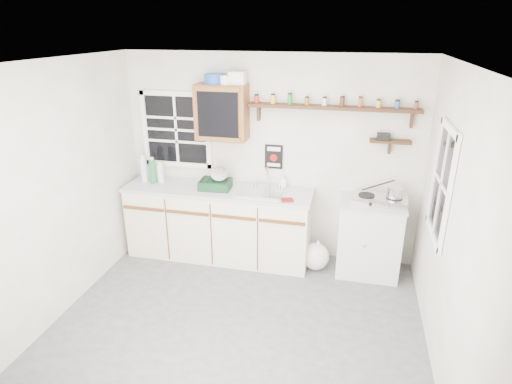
# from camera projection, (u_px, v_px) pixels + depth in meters

# --- Properties ---
(room) EXTENTS (3.64, 3.24, 2.54)m
(room) POSITION_uv_depth(u_px,v_px,m) (235.00, 210.00, 3.78)
(room) COLOR #48484A
(room) RESTS_ON ground
(main_cabinet) EXTENTS (2.31, 0.63, 0.92)m
(main_cabinet) POSITION_uv_depth(u_px,v_px,m) (219.00, 222.00, 5.37)
(main_cabinet) COLOR beige
(main_cabinet) RESTS_ON floor
(right_cabinet) EXTENTS (0.73, 0.57, 0.91)m
(right_cabinet) POSITION_uv_depth(u_px,v_px,m) (369.00, 237.00, 5.01)
(right_cabinet) COLOR silver
(right_cabinet) RESTS_ON floor
(sink) EXTENTS (0.52, 0.44, 0.29)m
(sink) POSITION_uv_depth(u_px,v_px,m) (261.00, 191.00, 5.10)
(sink) COLOR #BBBCC0
(sink) RESTS_ON main_cabinet
(upper_cabinet) EXTENTS (0.60, 0.32, 0.65)m
(upper_cabinet) POSITION_uv_depth(u_px,v_px,m) (222.00, 112.00, 5.00)
(upper_cabinet) COLOR brown
(upper_cabinet) RESTS_ON wall_back
(upper_cabinet_clutter) EXTENTS (0.48, 0.24, 0.14)m
(upper_cabinet_clutter) POSITION_uv_depth(u_px,v_px,m) (223.00, 79.00, 4.85)
(upper_cabinet_clutter) COLOR #18449F
(upper_cabinet_clutter) RESTS_ON upper_cabinet
(spice_shelf) EXTENTS (1.91, 0.18, 0.34)m
(spice_shelf) POSITION_uv_depth(u_px,v_px,m) (332.00, 107.00, 4.76)
(spice_shelf) COLOR #32180E
(spice_shelf) RESTS_ON wall_back
(secondary_shelf) EXTENTS (0.45, 0.16, 0.24)m
(secondary_shelf) POSITION_uv_depth(u_px,v_px,m) (388.00, 140.00, 4.76)
(secondary_shelf) COLOR #32180E
(secondary_shelf) RESTS_ON wall_back
(warning_sign) EXTENTS (0.22, 0.02, 0.30)m
(warning_sign) POSITION_uv_depth(u_px,v_px,m) (274.00, 157.00, 5.20)
(warning_sign) COLOR black
(warning_sign) RESTS_ON wall_back
(window_back) EXTENTS (0.93, 0.03, 0.98)m
(window_back) POSITION_uv_depth(u_px,v_px,m) (176.00, 130.00, 5.37)
(window_back) COLOR black
(window_back) RESTS_ON wall_back
(window_right) EXTENTS (0.03, 0.78, 1.08)m
(window_right) POSITION_uv_depth(u_px,v_px,m) (442.00, 183.00, 3.84)
(window_right) COLOR black
(window_right) RESTS_ON wall_back
(water_bottles) EXTENTS (0.30, 0.13, 0.35)m
(water_bottles) POSITION_uv_depth(u_px,v_px,m) (151.00, 171.00, 5.36)
(water_bottles) COLOR silver
(water_bottles) RESTS_ON main_cabinet
(dish_rack) EXTENTS (0.38, 0.30, 0.28)m
(dish_rack) POSITION_uv_depth(u_px,v_px,m) (217.00, 182.00, 5.16)
(dish_rack) COLOR #10321C
(dish_rack) RESTS_ON main_cabinet
(soap_bottle) EXTENTS (0.10, 0.10, 0.17)m
(soap_bottle) POSITION_uv_depth(u_px,v_px,m) (283.00, 181.00, 5.21)
(soap_bottle) COLOR white
(soap_bottle) RESTS_ON main_cabinet
(rag) EXTENTS (0.16, 0.15, 0.02)m
(rag) POSITION_uv_depth(u_px,v_px,m) (287.00, 200.00, 4.84)
(rag) COLOR maroon
(rag) RESTS_ON main_cabinet
(hotplate) EXTENTS (0.63, 0.38, 0.09)m
(hotplate) POSITION_uv_depth(u_px,v_px,m) (380.00, 199.00, 4.80)
(hotplate) COLOR #BBBCC0
(hotplate) RESTS_ON right_cabinet
(saucepan) EXTENTS (0.45, 0.21, 0.19)m
(saucepan) POSITION_uv_depth(u_px,v_px,m) (394.00, 193.00, 4.74)
(saucepan) COLOR #BBBCC0
(saucepan) RESTS_ON hotplate
(trash_bag) EXTENTS (0.37, 0.33, 0.42)m
(trash_bag) POSITION_uv_depth(u_px,v_px,m) (316.00, 256.00, 5.15)
(trash_bag) COLOR silver
(trash_bag) RESTS_ON floor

